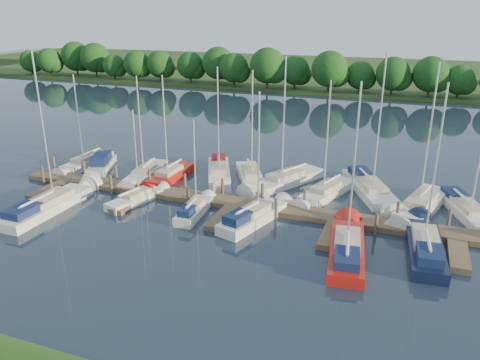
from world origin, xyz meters
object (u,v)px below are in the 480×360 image
(sailboat_n_0, at_px, (86,164))
(motorboat, at_px, (101,166))
(sailboat_n_5, at_px, (251,179))
(sailboat_s_2, at_px, (195,210))
(dock, at_px, (233,206))

(sailboat_n_0, bearing_deg, motorboat, 171.78)
(sailboat_n_5, bearing_deg, sailboat_s_2, 51.07)
(dock, distance_m, sailboat_n_5, 6.20)
(sailboat_n_0, relative_size, sailboat_n_5, 0.91)
(dock, bearing_deg, sailboat_n_5, 96.18)
(sailboat_n_0, xyz_separation_m, sailboat_n_5, (16.85, 1.52, 0.01))
(sailboat_n_0, xyz_separation_m, motorboat, (2.13, -0.38, 0.10))
(dock, xyz_separation_m, motorboat, (-15.38, 4.26, 0.18))
(sailboat_n_0, height_order, motorboat, sailboat_n_0)
(dock, bearing_deg, motorboat, 164.53)
(motorboat, bearing_deg, dock, 142.76)
(motorboat, bearing_deg, sailboat_n_0, -31.94)
(motorboat, height_order, sailboat_s_2, sailboat_s_2)
(sailboat_n_0, bearing_deg, dock, 167.11)
(sailboat_n_0, relative_size, motorboat, 1.52)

